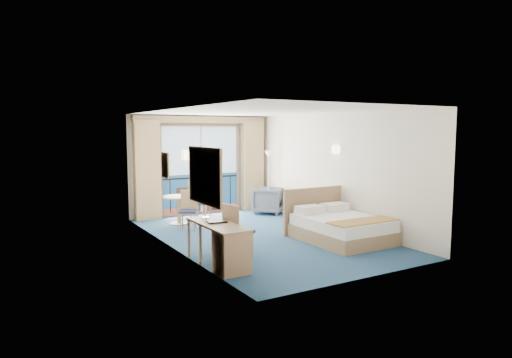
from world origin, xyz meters
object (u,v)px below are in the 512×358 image
desk (229,247)px  table_chair_b (189,207)px  desk_chair (235,228)px  round_table (178,203)px  armchair (268,200)px  bed (340,227)px  nightstand (322,216)px  floor_lamp (269,166)px  table_chair_a (199,199)px

desk → table_chair_b: (0.66, 3.36, 0.11)m
desk_chair → round_table: size_ratio=1.28×
armchair → desk: armchair is taller
desk_chair → armchair: bearing=-53.1°
bed → desk: size_ratio=1.25×
armchair → round_table: (-2.68, -0.14, 0.16)m
nightstand → floor_lamp: size_ratio=0.29×
desk → round_table: 4.04m
bed → desk_chair: bed is taller
floor_lamp → desk_chair: size_ratio=1.75×
desk_chair → table_chair_a: 3.32m
armchair → desk: 5.31m
desk_chair → table_chair_a: table_chair_a is taller
armchair → desk_chair: size_ratio=0.81×
desk → table_chair_a: (1.15, 3.88, 0.19)m
round_table → table_chair_b: (0.01, -0.63, -0.02)m
bed → round_table: 4.03m
bed → desk: (-2.96, -0.71, 0.11)m
round_table → table_chair_b: 0.64m
table_chair_a → table_chair_b: size_ratio=1.17×
desk_chair → table_chair_b: (0.20, 2.72, -0.05)m
floor_lamp → table_chair_b: size_ratio=1.92×
desk_chair → desk: bearing=130.4°
bed → round_table: bearing=125.2°
desk → desk_chair: size_ratio=1.56×
table_chair_a → bed: bearing=169.1°
armchair → bed: bearing=41.2°
armchair → table_chair_b: (-2.68, -0.78, 0.15)m
floor_lamp → desk_chair: floor_lamp is taller
desk_chair → floor_lamp: bearing=-52.8°
bed → floor_lamp: (0.47, 3.59, 1.03)m
bed → round_table: size_ratio=2.50×
desk_chair → round_table: (0.19, 3.36, -0.03)m
armchair → desk: size_ratio=0.52×
round_table → table_chair_a: (0.50, -0.11, 0.07)m
floor_lamp → desk_chair: bearing=-129.1°
floor_lamp → desk_chair: 4.78m
bed → round_table: (-2.32, 3.28, 0.24)m
bed → table_chair_a: bearing=119.8°
nightstand → table_chair_b: size_ratio=0.55×
nightstand → table_chair_a: 3.06m
armchair → table_chair_b: size_ratio=0.88×
desk → desk_chair: bearing=54.1°
table_chair_b → round_table: bearing=119.6°
desk_chair → table_chair_b: desk_chair is taller
bed → round_table: bed is taller
nightstand → armchair: (-0.18, 2.15, 0.11)m
bed → nightstand: (0.55, 1.27, -0.04)m
round_table → desk_chair: bearing=-93.2°
bed → table_chair_a: (-1.82, 3.18, 0.31)m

